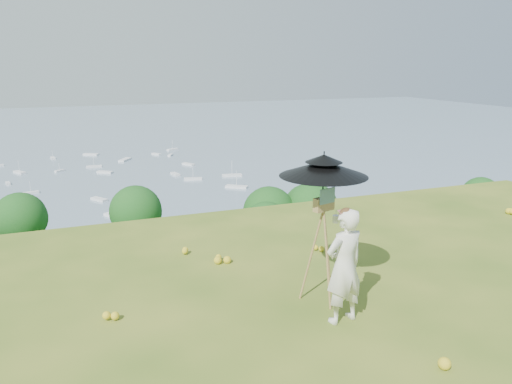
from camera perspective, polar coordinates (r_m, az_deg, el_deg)
name	(u,v)px	position (r m, az deg, el deg)	size (l,w,h in m)	color
shoreline_tier	(112,308)	(87.57, -16.15, -12.58)	(170.00, 28.00, 8.00)	#706459
bay_water	(78,145)	(246.05, -19.71, 5.08)	(700.00, 700.00, 0.00)	gray
slope_trees	(140,292)	(42.53, -13.16, -11.12)	(110.00, 50.00, 6.00)	#164A18
harbor_town	(109,271)	(84.86, -16.47, -8.67)	(110.00, 22.00, 5.00)	silver
moored_boats	(43,184)	(168.46, -23.12, 0.80)	(140.00, 140.00, 0.70)	white
painter	(344,266)	(6.34, 10.05, -8.35)	(0.55, 0.36, 1.50)	silver
field_easel	(322,245)	(6.82, 7.59, -6.06)	(0.61, 0.61, 1.61)	olive
sun_umbrella	(323,180)	(6.58, 7.69, 1.38)	(1.17, 1.17, 0.76)	black
painter_cap	(347,211)	(6.10, 10.34, -2.20)	(0.18, 0.22, 0.10)	#C86E78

